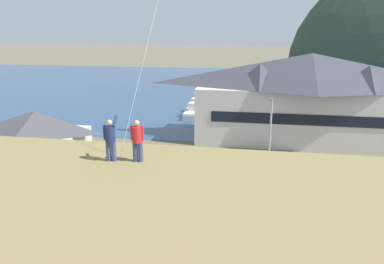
# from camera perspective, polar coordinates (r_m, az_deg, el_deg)

# --- Properties ---
(ground_plane) EXTENTS (600.00, 600.00, 0.00)m
(ground_plane) POSITION_cam_1_polar(r_m,az_deg,el_deg) (23.59, -2.26, -14.73)
(ground_plane) COLOR #66604C
(parking_lot_pad) EXTENTS (40.00, 20.00, 0.10)m
(parking_lot_pad) POSITION_cam_1_polar(r_m,az_deg,el_deg) (27.91, -0.03, -9.55)
(parking_lot_pad) COLOR slate
(parking_lot_pad) RESTS_ON ground
(bay_water) EXTENTS (360.00, 84.00, 0.03)m
(bay_water) POSITION_cam_1_polar(r_m,az_deg,el_deg) (80.88, 6.94, 7.02)
(bay_water) COLOR navy
(bay_water) RESTS_ON ground
(harbor_lodge) EXTENTS (25.55, 8.91, 9.70)m
(harbor_lodge) POSITION_cam_1_polar(r_m,az_deg,el_deg) (41.56, 18.01, 5.45)
(harbor_lodge) COLOR beige
(harbor_lodge) RESTS_ON ground
(storage_shed_near_lot) EXTENTS (8.15, 5.89, 5.71)m
(storage_shed_near_lot) POSITION_cam_1_polar(r_m,az_deg,el_deg) (32.46, -23.07, -1.69)
(storage_shed_near_lot) COLOR beige
(storage_shed_near_lot) RESTS_ON ground
(wharf_dock) EXTENTS (3.20, 12.86, 0.70)m
(wharf_dock) POSITION_cam_1_polar(r_m,az_deg,el_deg) (53.64, 4.37, 3.10)
(wharf_dock) COLOR #70604C
(wharf_dock) RESTS_ON ground
(moored_boat_wharfside) EXTENTS (3.02, 7.34, 2.16)m
(moored_boat_wharfside) POSITION_cam_1_polar(r_m,az_deg,el_deg) (55.65, 0.97, 3.99)
(moored_boat_wharfside) COLOR silver
(moored_boat_wharfside) RESTS_ON ground
(moored_boat_outer_mooring) EXTENTS (2.55, 7.25, 2.16)m
(moored_boat_outer_mooring) POSITION_cam_1_polar(r_m,az_deg,el_deg) (53.03, 8.10, 3.25)
(moored_boat_outer_mooring) COLOR silver
(moored_boat_outer_mooring) RESTS_ON ground
(moored_boat_inner_slip) EXTENTS (2.46, 6.66, 2.16)m
(moored_boat_inner_slip) POSITION_cam_1_polar(r_m,az_deg,el_deg) (52.22, 0.47, 3.22)
(moored_boat_inner_slip) COLOR silver
(moored_boat_inner_slip) RESTS_ON ground
(parked_car_front_row_end) EXTENTS (4.28, 2.22, 1.82)m
(parked_car_front_row_end) POSITION_cam_1_polar(r_m,az_deg,el_deg) (29.68, 16.34, -6.50)
(parked_car_front_row_end) COLOR silver
(parked_car_front_row_end) RESTS_ON parking_lot_pad
(parked_car_mid_row_center) EXTENTS (4.31, 2.27, 1.82)m
(parked_car_mid_row_center) POSITION_cam_1_polar(r_m,az_deg,el_deg) (28.69, -4.82, -6.67)
(parked_car_mid_row_center) COLOR silver
(parked_car_mid_row_center) RESTS_ON parking_lot_pad
(parked_car_front_row_silver) EXTENTS (4.30, 2.25, 1.82)m
(parked_car_front_row_silver) POSITION_cam_1_polar(r_m,az_deg,el_deg) (24.28, -0.11, -10.94)
(parked_car_front_row_silver) COLOR #236633
(parked_car_front_row_silver) RESTS_ON parking_lot_pad
(parked_car_mid_row_far) EXTENTS (4.30, 2.26, 1.82)m
(parked_car_mid_row_far) POSITION_cam_1_polar(r_m,az_deg,el_deg) (27.56, -27.79, -9.49)
(parked_car_mid_row_far) COLOR navy
(parked_car_mid_row_far) RESTS_ON parking_lot_pad
(parking_light_pole) EXTENTS (0.24, 0.78, 6.36)m
(parking_light_pole) POSITION_cam_1_polar(r_m,az_deg,el_deg) (31.52, 12.26, 0.34)
(parking_light_pole) COLOR #ADADB2
(parking_light_pole) RESTS_ON parking_lot_pad
(person_kite_flyer) EXTENTS (0.52, 0.68, 1.86)m
(person_kite_flyer) POSITION_cam_1_polar(r_m,az_deg,el_deg) (14.99, -12.77, -1.02)
(person_kite_flyer) COLOR #384770
(person_kite_flyer) RESTS_ON grassy_hill_foreground
(person_companion) EXTENTS (0.55, 0.40, 1.74)m
(person_companion) POSITION_cam_1_polar(r_m,az_deg,el_deg) (14.72, -8.62, -1.17)
(person_companion) COLOR #384770
(person_companion) RESTS_ON grassy_hill_foreground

